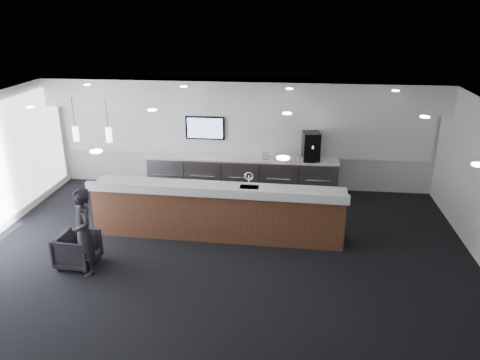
# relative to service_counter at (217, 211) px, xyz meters

# --- Properties ---
(ground) EXTENTS (10.00, 10.00, 0.00)m
(ground) POSITION_rel_service_counter_xyz_m (0.23, -1.02, -0.57)
(ground) COLOR black
(ground) RESTS_ON ground
(ceiling) EXTENTS (10.00, 8.00, 0.02)m
(ceiling) POSITION_rel_service_counter_xyz_m (0.23, -1.02, 2.43)
(ceiling) COLOR black
(ceiling) RESTS_ON back_wall
(back_wall) EXTENTS (10.00, 0.02, 3.00)m
(back_wall) POSITION_rel_service_counter_xyz_m (0.23, 2.98, 0.93)
(back_wall) COLOR silver
(back_wall) RESTS_ON ground
(soffit_bulkhead) EXTENTS (10.00, 0.90, 0.70)m
(soffit_bulkhead) POSITION_rel_service_counter_xyz_m (0.23, 2.53, 2.08)
(soffit_bulkhead) COLOR white
(soffit_bulkhead) RESTS_ON back_wall
(alcove_panel) EXTENTS (9.80, 0.06, 1.40)m
(alcove_panel) POSITION_rel_service_counter_xyz_m (0.23, 2.95, 1.03)
(alcove_panel) COLOR white
(alcove_panel) RESTS_ON back_wall
(back_credenza) EXTENTS (5.06, 0.66, 0.95)m
(back_credenza) POSITION_rel_service_counter_xyz_m (0.23, 2.62, -0.10)
(back_credenza) COLOR gray
(back_credenza) RESTS_ON ground
(wall_tv) EXTENTS (1.05, 0.08, 0.62)m
(wall_tv) POSITION_rel_service_counter_xyz_m (-0.77, 2.88, 1.08)
(wall_tv) COLOR black
(wall_tv) RESTS_ON back_wall
(pendant_left) EXTENTS (0.12, 0.12, 0.30)m
(pendant_left) POSITION_rel_service_counter_xyz_m (-2.17, -0.22, 1.68)
(pendant_left) COLOR beige
(pendant_left) RESTS_ON ceiling
(pendant_right) EXTENTS (0.12, 0.12, 0.30)m
(pendant_right) POSITION_rel_service_counter_xyz_m (-2.87, -0.22, 1.68)
(pendant_right) COLOR beige
(pendant_right) RESTS_ON ceiling
(ceiling_can_lights) EXTENTS (7.00, 5.00, 0.02)m
(ceiling_can_lights) POSITION_rel_service_counter_xyz_m (0.23, -1.02, 2.40)
(ceiling_can_lights) COLOR white
(ceiling_can_lights) RESTS_ON ceiling
(service_counter) EXTENTS (5.44, 1.03, 1.49)m
(service_counter) POSITION_rel_service_counter_xyz_m (0.00, 0.00, 0.00)
(service_counter) COLOR #502B1A
(service_counter) RESTS_ON ground
(coffee_machine) EXTENTS (0.48, 0.58, 0.73)m
(coffee_machine) POSITION_rel_service_counter_xyz_m (2.02, 2.62, 0.74)
(coffee_machine) COLOR black
(coffee_machine) RESTS_ON back_credenza
(info_sign_left) EXTENTS (0.17, 0.02, 0.23)m
(info_sign_left) POSITION_rel_service_counter_xyz_m (0.87, 2.51, 0.49)
(info_sign_left) COLOR silver
(info_sign_left) RESTS_ON back_credenza
(info_sign_right) EXTENTS (0.19, 0.07, 0.26)m
(info_sign_right) POSITION_rel_service_counter_xyz_m (1.17, 2.55, 0.50)
(info_sign_right) COLOR silver
(info_sign_right) RESTS_ON back_credenza
(armchair) EXTENTS (0.77, 0.75, 0.66)m
(armchair) POSITION_rel_service_counter_xyz_m (-2.47, -1.52, -0.25)
(armchair) COLOR black
(armchair) RESTS_ON ground
(lounge_guest) EXTENTS (0.70, 0.72, 1.67)m
(lounge_guest) POSITION_rel_service_counter_xyz_m (-2.19, -1.74, 0.26)
(lounge_guest) COLOR black
(lounge_guest) RESTS_ON ground
(cup_0) EXTENTS (0.11, 0.11, 0.10)m
(cup_0) POSITION_rel_service_counter_xyz_m (2.13, 2.54, 0.43)
(cup_0) COLOR white
(cup_0) RESTS_ON back_credenza
(cup_1) EXTENTS (0.15, 0.15, 0.10)m
(cup_1) POSITION_rel_service_counter_xyz_m (1.99, 2.54, 0.43)
(cup_1) COLOR white
(cup_1) RESTS_ON back_credenza
(cup_2) EXTENTS (0.13, 0.13, 0.10)m
(cup_2) POSITION_rel_service_counter_xyz_m (1.85, 2.54, 0.43)
(cup_2) COLOR white
(cup_2) RESTS_ON back_credenza
(cup_3) EXTENTS (0.14, 0.14, 0.10)m
(cup_3) POSITION_rel_service_counter_xyz_m (1.71, 2.54, 0.43)
(cup_3) COLOR white
(cup_3) RESTS_ON back_credenza
(cup_4) EXTENTS (0.15, 0.15, 0.10)m
(cup_4) POSITION_rel_service_counter_xyz_m (1.57, 2.54, 0.43)
(cup_4) COLOR white
(cup_4) RESTS_ON back_credenza
(cup_5) EXTENTS (0.12, 0.12, 0.10)m
(cup_5) POSITION_rel_service_counter_xyz_m (1.43, 2.54, 0.43)
(cup_5) COLOR white
(cup_5) RESTS_ON back_credenza
(cup_6) EXTENTS (0.15, 0.15, 0.10)m
(cup_6) POSITION_rel_service_counter_xyz_m (1.29, 2.54, 0.43)
(cup_6) COLOR white
(cup_6) RESTS_ON back_credenza
(cup_7) EXTENTS (0.13, 0.13, 0.10)m
(cup_7) POSITION_rel_service_counter_xyz_m (1.15, 2.54, 0.43)
(cup_7) COLOR white
(cup_7) RESTS_ON back_credenza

